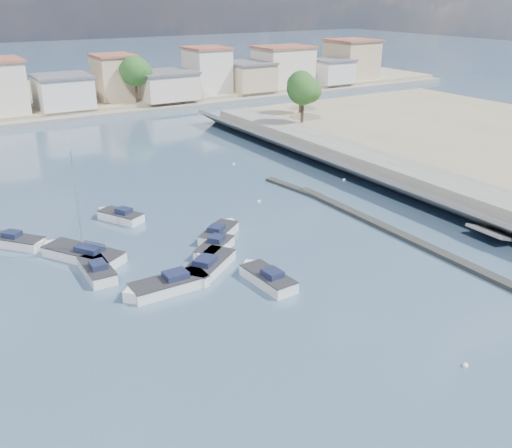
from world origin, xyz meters
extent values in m
plane|color=#2F475F|center=(0.00, 40.00, 0.00)|extent=(400.00, 400.00, 0.00)
cube|color=slate|center=(18.50, 13.00, 0.90)|extent=(5.00, 90.00, 1.80)
cube|color=slate|center=(14.15, 13.00, 0.90)|extent=(4.17, 90.00, 2.86)
cube|color=slate|center=(14.00, 4.00, 0.40)|extent=(5.31, 3.50, 1.94)
cube|color=black|center=(7.00, 10.00, 0.17)|extent=(1.00, 26.00, 0.35)
cube|color=black|center=(6.50, 24.00, 0.15)|extent=(2.00, 8.05, 0.30)
cube|color=gray|center=(0.00, 92.00, 0.70)|extent=(160.00, 40.00, 1.40)
cube|color=slate|center=(0.00, 71.00, 0.40)|extent=(160.00, 2.50, 0.80)
cube|color=silver|center=(-4.00, 76.00, 3.90)|extent=(8.50, 8.50, 5.00)
cube|color=#595960|center=(-4.00, 76.00, 6.58)|extent=(9.01, 9.01, 0.35)
cube|color=tan|center=(6.00, 79.00, 5.15)|extent=(6.50, 7.50, 7.50)
cube|color=#99513D|center=(6.00, 79.00, 9.08)|extent=(6.89, 7.95, 0.35)
cube|color=beige|center=(14.00, 75.00, 3.65)|extent=(9.50, 9.00, 4.50)
cube|color=#595960|center=(14.00, 75.00, 6.08)|extent=(10.07, 9.54, 0.35)
cube|color=silver|center=(24.00, 78.00, 5.40)|extent=(7.00, 8.00, 8.00)
cube|color=#99513D|center=(24.00, 78.00, 9.58)|extent=(7.42, 8.48, 0.35)
cube|color=tan|center=(32.00, 76.00, 3.90)|extent=(8.00, 9.00, 5.00)
cube|color=#595960|center=(32.00, 76.00, 6.58)|extent=(8.48, 9.54, 0.35)
cube|color=beige|center=(41.00, 77.00, 5.15)|extent=(10.50, 8.50, 7.50)
cube|color=#99513D|center=(41.00, 77.00, 9.08)|extent=(11.13, 9.01, 0.35)
cube|color=silver|center=(52.00, 75.00, 3.65)|extent=(7.50, 7.50, 4.50)
cube|color=#595960|center=(52.00, 75.00, 6.08)|extent=(7.95, 7.95, 0.35)
cube|color=tan|center=(60.00, 78.00, 5.40)|extent=(9.00, 9.50, 8.00)
cube|color=#99513D|center=(60.00, 78.00, 9.58)|extent=(9.54, 10.07, 0.35)
cylinder|color=#38281E|center=(-12.00, 78.00, 2.86)|extent=(0.44, 0.44, 2.93)
sphere|color=#1C4E1A|center=(-12.00, 78.00, 5.75)|extent=(4.16, 4.16, 4.16)
sphere|color=#1C4E1A|center=(-11.22, 77.48, 5.56)|extent=(3.12, 3.12, 3.12)
sphere|color=#1C4E1A|center=(-12.65, 78.39, 5.88)|extent=(2.86, 2.86, 2.86)
cylinder|color=#38281E|center=(8.00, 74.00, 3.20)|extent=(0.44, 0.44, 3.60)
sphere|color=#1C4E1A|center=(8.00, 74.00, 6.76)|extent=(5.12, 5.12, 5.12)
sphere|color=#1C4E1A|center=(8.96, 73.36, 6.52)|extent=(3.84, 3.84, 3.84)
sphere|color=#1C4E1A|center=(7.20, 74.48, 6.92)|extent=(3.52, 3.52, 3.52)
cylinder|color=#38281E|center=(24.00, 77.00, 2.97)|extent=(0.44, 0.44, 3.15)
sphere|color=#1C4E1A|center=(24.00, 77.00, 6.09)|extent=(4.48, 4.48, 4.48)
sphere|color=#1C4E1A|center=(24.84, 76.44, 5.88)|extent=(3.36, 3.36, 3.36)
sphere|color=#1C4E1A|center=(23.30, 77.42, 6.23)|extent=(3.08, 3.08, 3.08)
cylinder|color=#38281E|center=(40.00, 76.00, 2.75)|extent=(0.44, 0.44, 2.70)
sphere|color=#1C4E1A|center=(40.00, 76.00, 5.42)|extent=(3.84, 3.84, 3.84)
sphere|color=#1C4E1A|center=(40.72, 75.52, 5.24)|extent=(2.88, 2.88, 2.88)
sphere|color=#1C4E1A|center=(39.40, 76.36, 5.54)|extent=(2.64, 2.64, 2.64)
cylinder|color=#38281E|center=(22.00, 44.00, 3.38)|extent=(0.44, 0.44, 3.15)
sphere|color=#1C4E1A|center=(22.00, 44.00, 6.49)|extent=(4.48, 4.48, 4.48)
sphere|color=#1C4E1A|center=(22.84, 43.44, 6.28)|extent=(3.36, 3.36, 3.36)
sphere|color=#1C4E1A|center=(21.30, 44.42, 6.63)|extent=(3.08, 3.08, 3.08)
cylinder|color=#38281E|center=(26.00, 50.00, 3.26)|extent=(0.44, 0.44, 2.93)
sphere|color=#1C4E1A|center=(26.00, 50.00, 6.15)|extent=(4.16, 4.16, 4.16)
sphere|color=#1C4E1A|center=(26.78, 49.48, 5.96)|extent=(3.12, 3.12, 3.12)
sphere|color=#1C4E1A|center=(25.35, 50.39, 6.29)|extent=(2.86, 2.86, 2.86)
cube|color=silver|center=(-7.23, 7.52, 0.30)|extent=(2.11, 4.80, 1.00)
cube|color=silver|center=(-7.35, 9.53, 0.30)|extent=(1.83, 1.83, 1.00)
cube|color=#262628|center=(-7.23, 7.52, 0.80)|extent=(2.15, 4.80, 0.08)
cube|color=#1A203C|center=(-7.20, 7.05, 1.04)|extent=(1.22, 1.47, 0.48)
cube|color=silver|center=(-6.35, 16.66, 0.30)|extent=(4.63, 4.11, 1.00)
cube|color=silver|center=(-4.83, 17.80, 0.30)|extent=(1.43, 1.43, 1.00)
cube|color=#262628|center=(-6.35, 16.66, 0.80)|extent=(4.65, 4.14, 0.08)
cube|color=#1A203C|center=(-6.70, 16.39, 1.04)|extent=(1.74, 1.69, 0.48)
cube|color=silver|center=(-13.65, 10.38, 0.30)|extent=(5.45, 2.12, 1.00)
cube|color=silver|center=(-16.00, 10.36, 0.30)|extent=(2.06, 2.06, 1.00)
cube|color=#262628|center=(-13.65, 10.38, 0.80)|extent=(5.45, 2.16, 0.08)
cube|color=#1A203C|center=(-13.11, 10.39, 1.04)|extent=(1.64, 1.30, 0.48)
cube|color=silver|center=(-8.04, 14.23, 0.30)|extent=(4.36, 3.86, 1.00)
cube|color=silver|center=(-9.47, 13.17, 0.30)|extent=(1.36, 1.36, 1.00)
cube|color=#262628|center=(-8.04, 14.23, 0.80)|extent=(4.38, 3.88, 0.08)
cube|color=#1A203C|center=(-7.71, 14.48, 1.04)|extent=(1.63, 1.59, 0.48)
cube|color=silver|center=(-17.27, 15.23, 0.30)|extent=(1.84, 4.49, 1.00)
cube|color=silver|center=(-17.24, 17.14, 0.30)|extent=(1.76, 1.76, 1.00)
cube|color=#262628|center=(-17.27, 15.23, 0.80)|extent=(1.88, 4.49, 0.08)
cube|color=#1A203C|center=(-17.28, 14.78, 1.04)|extent=(1.12, 1.36, 0.48)
cube|color=silver|center=(-12.12, 24.84, 0.30)|extent=(3.47, 4.54, 1.00)
cube|color=silver|center=(-12.97, 26.45, 0.30)|extent=(1.50, 1.50, 1.00)
cube|color=#262628|center=(-12.12, 24.84, 0.80)|extent=(3.50, 4.55, 0.08)
cube|color=#1A203C|center=(-11.92, 24.47, 1.04)|extent=(1.52, 1.61, 0.48)
cube|color=silver|center=(-21.26, 23.73, 0.30)|extent=(4.14, 4.41, 1.00)
cube|color=silver|center=(-20.01, 22.30, 0.30)|extent=(1.25, 1.25, 1.00)
cube|color=#262628|center=(-21.26, 23.73, 0.80)|extent=(4.17, 4.43, 0.08)
cube|color=#1A203C|center=(-21.55, 24.06, 1.04)|extent=(1.64, 1.67, 0.48)
cube|color=silver|center=(-9.90, 11.64, 0.30)|extent=(5.53, 4.83, 1.00)
cube|color=silver|center=(-8.06, 12.99, 0.30)|extent=(1.69, 1.69, 1.00)
cube|color=#262628|center=(-9.90, 11.64, 0.80)|extent=(5.56, 4.87, 0.08)
cube|color=#1A203C|center=(-10.33, 11.33, 1.04)|extent=(2.06, 1.99, 0.48)
cube|color=silver|center=(-17.31, 18.53, 0.30)|extent=(5.49, 6.81, 1.00)
cube|color=silver|center=(-18.90, 21.00, 0.30)|extent=(1.87, 1.87, 1.00)
cube|color=#262628|center=(-17.31, 18.53, 0.80)|extent=(5.52, 6.84, 0.08)
cube|color=#1A203C|center=(-16.95, 17.97, 1.04)|extent=(2.24, 2.43, 0.48)
cylinder|color=silver|center=(-17.31, 18.53, 4.80)|extent=(0.12, 0.12, 8.00)
cylinder|color=silver|center=(-16.66, 17.52, 1.50)|extent=(1.37, 2.06, 0.08)
sphere|color=white|center=(7.61, 16.51, 0.05)|extent=(0.35, 0.35, 0.35)
sphere|color=white|center=(-3.10, -6.42, 0.05)|extent=(0.35, 0.35, 0.35)
sphere|color=white|center=(13.00, 23.48, 0.05)|extent=(0.35, 0.35, 0.35)
sphere|color=white|center=(1.25, 22.48, 0.05)|extent=(0.35, 0.35, 0.35)
sphere|color=white|center=(5.69, 35.39, 0.05)|extent=(0.35, 0.35, 0.35)
camera|label=1|loc=(-26.91, -22.85, 19.40)|focal=40.00mm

